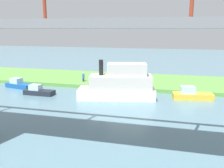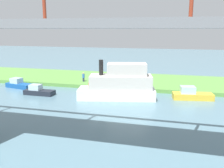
{
  "view_description": "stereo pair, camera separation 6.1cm",
  "coord_description": "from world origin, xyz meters",
  "px_view_note": "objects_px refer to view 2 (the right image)",
  "views": [
    {
      "loc": [
        -8.65,
        33.02,
        8.28
      ],
      "look_at": [
        -1.22,
        5.0,
        2.0
      ],
      "focal_mm": 40.52,
      "sensor_mm": 36.0,
      "label": 1
    },
    {
      "loc": [
        -8.71,
        33.0,
        8.28
      ],
      "look_at": [
        -1.22,
        5.0,
        2.0
      ],
      "focal_mm": 40.52,
      "sensor_mm": 36.0,
      "label": 2
    }
  ],
  "objects_px": {
    "riverboat_paddlewheel": "(39,91)",
    "motorboat_white": "(191,95)",
    "mooring_post": "(140,82)",
    "person_on_bank": "(83,77)",
    "skiff_small": "(19,84)",
    "motorboat_red": "(119,84)"
  },
  "relations": [
    {
      "from": "motorboat_red",
      "to": "riverboat_paddlewheel",
      "type": "xyz_separation_m",
      "value": [
        10.51,
        0.91,
        -1.28
      ]
    },
    {
      "from": "mooring_post",
      "to": "motorboat_white",
      "type": "xyz_separation_m",
      "value": [
        -6.8,
        3.53,
        -0.47
      ]
    },
    {
      "from": "riverboat_paddlewheel",
      "to": "skiff_small",
      "type": "bearing_deg",
      "value": -30.0
    },
    {
      "from": "person_on_bank",
      "to": "mooring_post",
      "type": "distance_m",
      "value": 8.84
    },
    {
      "from": "motorboat_red",
      "to": "skiff_small",
      "type": "height_order",
      "value": "motorboat_red"
    },
    {
      "from": "mooring_post",
      "to": "motorboat_white",
      "type": "bearing_deg",
      "value": 152.56
    },
    {
      "from": "motorboat_white",
      "to": "skiff_small",
      "type": "bearing_deg",
      "value": 0.05
    },
    {
      "from": "skiff_small",
      "to": "motorboat_white",
      "type": "distance_m",
      "value": 23.94
    },
    {
      "from": "person_on_bank",
      "to": "mooring_post",
      "type": "height_order",
      "value": "person_on_bank"
    },
    {
      "from": "motorboat_red",
      "to": "skiff_small",
      "type": "bearing_deg",
      "value": -7.08
    },
    {
      "from": "motorboat_red",
      "to": "riverboat_paddlewheel",
      "type": "distance_m",
      "value": 10.63
    },
    {
      "from": "motorboat_red",
      "to": "riverboat_paddlewheel",
      "type": "bearing_deg",
      "value": 4.96
    },
    {
      "from": "motorboat_red",
      "to": "skiff_small",
      "type": "distance_m",
      "value": 15.58
    },
    {
      "from": "person_on_bank",
      "to": "motorboat_red",
      "type": "xyz_separation_m",
      "value": [
        -7.07,
        6.26,
        0.55
      ]
    },
    {
      "from": "riverboat_paddlewheel",
      "to": "motorboat_red",
      "type": "bearing_deg",
      "value": -175.04
    },
    {
      "from": "person_on_bank",
      "to": "riverboat_paddlewheel",
      "type": "distance_m",
      "value": 7.98
    },
    {
      "from": "motorboat_red",
      "to": "motorboat_white",
      "type": "height_order",
      "value": "motorboat_red"
    },
    {
      "from": "mooring_post",
      "to": "motorboat_red",
      "type": "xyz_separation_m",
      "value": [
        1.73,
        5.47,
        0.72
      ]
    },
    {
      "from": "person_on_bank",
      "to": "motorboat_white",
      "type": "distance_m",
      "value": 16.21
    },
    {
      "from": "person_on_bank",
      "to": "skiff_small",
      "type": "bearing_deg",
      "value": 27.52
    },
    {
      "from": "riverboat_paddlewheel",
      "to": "motorboat_white",
      "type": "bearing_deg",
      "value": -171.49
    },
    {
      "from": "motorboat_white",
      "to": "riverboat_paddlewheel",
      "type": "relative_size",
      "value": 1.24
    }
  ]
}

